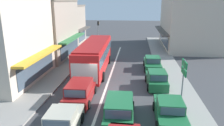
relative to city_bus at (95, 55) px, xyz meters
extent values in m
plane|color=#3F3F42|center=(1.83, -4.80, -1.88)|extent=(140.00, 140.00, 0.00)
cube|color=silver|center=(1.83, -0.80, -1.88)|extent=(0.20, 28.00, 0.01)
cube|color=gray|center=(-4.97, 1.20, -1.81)|extent=(5.20, 44.00, 0.14)
cube|color=gray|center=(8.03, 1.20, -1.82)|extent=(2.80, 44.00, 0.12)
cube|color=gold|center=(-4.25, -3.82, 0.82)|extent=(1.10, 8.31, 0.20)
cube|color=#425160|center=(-4.67, -3.82, -0.48)|extent=(0.06, 7.22, 1.80)
cube|color=gray|center=(-8.37, 5.58, 1.80)|extent=(7.91, 9.49, 7.36)
cube|color=#2D703D|center=(-3.97, 5.58, 0.82)|extent=(1.10, 8.73, 0.20)
cube|color=#425160|center=(-4.39, 5.58, -0.48)|extent=(0.06, 7.59, 1.80)
cube|color=#6E6358|center=(-8.37, 5.58, 5.60)|extent=(8.07, 9.49, 0.24)
cube|color=gray|center=(-8.37, 14.83, 1.38)|extent=(6.16, 8.48, 6.52)
cube|color=#4C4742|center=(-4.84, 14.83, 0.82)|extent=(1.10, 7.80, 0.20)
cube|color=#425160|center=(-5.26, 14.83, -0.48)|extent=(0.06, 6.78, 1.80)
cube|color=#6E6358|center=(-8.37, 14.83, 4.76)|extent=(6.32, 8.48, 0.24)
cube|color=beige|center=(13.33, 14.63, 2.15)|extent=(8.69, 13.57, 8.06)
cube|color=#4C4742|center=(8.53, 14.63, 0.82)|extent=(1.10, 12.49, 0.20)
cube|color=#425160|center=(8.95, 14.63, -0.48)|extent=(0.06, 10.86, 1.80)
cube|color=red|center=(0.00, 0.01, -0.12)|extent=(2.75, 10.85, 2.70)
cube|color=#425160|center=(0.00, 0.01, 0.28)|extent=(2.78, 10.42, 0.90)
cube|color=beige|center=(0.12, -5.42, -0.32)|extent=(2.25, 0.11, 1.76)
cube|color=maroon|center=(0.00, 0.01, 1.29)|extent=(2.60, 9.99, 0.12)
cylinder|color=black|center=(-1.33, 3.33, -1.40)|extent=(0.28, 0.97, 0.96)
cylinder|color=black|center=(1.17, 3.39, -1.40)|extent=(0.28, 0.97, 0.96)
cylinder|color=black|center=(-1.18, -2.99, -1.40)|extent=(0.28, 0.97, 0.96)
cylinder|color=black|center=(1.32, -2.93, -1.40)|extent=(0.28, 0.97, 0.96)
cube|color=#1E6638|center=(3.39, -9.65, -1.36)|extent=(1.87, 4.54, 0.76)
cube|color=#1E6638|center=(3.40, -10.00, -0.64)|extent=(1.70, 2.64, 0.68)
cube|color=#425160|center=(3.37, -8.69, -0.64)|extent=(1.51, 0.10, 0.58)
cube|color=#425160|center=(3.44, -11.32, -0.64)|extent=(1.48, 0.10, 0.54)
cylinder|color=black|center=(2.48, -8.33, -1.57)|extent=(0.20, 0.62, 0.62)
cylinder|color=black|center=(4.24, -8.28, -1.57)|extent=(0.20, 0.62, 0.62)
cylinder|color=black|center=(2.55, -11.03, -1.57)|extent=(0.20, 0.62, 0.62)
cube|color=maroon|center=(0.22, -7.13, -1.36)|extent=(1.81, 4.52, 0.76)
cube|color=maroon|center=(0.22, -7.48, -0.64)|extent=(1.67, 2.62, 0.68)
cube|color=#425160|center=(0.21, -6.16, -0.64)|extent=(1.51, 0.08, 0.58)
cube|color=#425160|center=(0.24, -8.80, -0.64)|extent=(1.48, 0.08, 0.54)
cylinder|color=black|center=(-0.68, -5.79, -1.57)|extent=(0.19, 0.62, 0.62)
cylinder|color=black|center=(1.08, -5.77, -1.57)|extent=(0.19, 0.62, 0.62)
cylinder|color=black|center=(-0.65, -8.49, -1.57)|extent=(0.19, 0.62, 0.62)
cylinder|color=black|center=(1.11, -8.47, -1.57)|extent=(0.19, 0.62, 0.62)
cube|color=#B7B29E|center=(0.26, -11.60, -1.37)|extent=(1.87, 4.26, 0.72)
cube|color=#B7B29E|center=(0.26, -11.70, -0.71)|extent=(1.62, 1.85, 0.60)
cube|color=#425160|center=(0.23, -10.78, -0.71)|extent=(1.44, 0.11, 0.51)
cube|color=#425160|center=(0.29, -12.62, -0.71)|extent=(1.41, 0.11, 0.48)
cylinder|color=black|center=(-0.65, -10.37, -1.57)|extent=(0.20, 0.63, 0.62)
cylinder|color=black|center=(1.07, -10.31, -1.57)|extent=(0.20, 0.63, 0.62)
cube|color=#1E6638|center=(6.59, -9.47, -1.37)|extent=(1.73, 4.20, 0.72)
cube|color=#1E6638|center=(6.59, -9.57, -0.71)|extent=(1.56, 1.80, 0.60)
cube|color=#425160|center=(6.59, -8.65, -0.71)|extent=(1.44, 0.06, 0.51)
cube|color=#425160|center=(6.58, -10.49, -0.71)|extent=(1.40, 0.06, 0.48)
cylinder|color=black|center=(5.73, -8.21, -1.57)|extent=(0.18, 0.62, 0.62)
cylinder|color=black|center=(7.45, -8.21, -1.57)|extent=(0.18, 0.62, 0.62)
cylinder|color=black|center=(5.72, -10.73, -1.57)|extent=(0.18, 0.62, 0.62)
cube|color=#1E6638|center=(6.26, -3.68, -1.36)|extent=(1.78, 3.76, 0.76)
cube|color=#1E6638|center=(6.27, -3.98, -0.66)|extent=(1.59, 1.96, 0.64)
cube|color=#425160|center=(6.23, -3.01, -0.66)|extent=(1.40, 0.11, 0.54)
cube|color=#425160|center=(6.30, -4.95, -0.66)|extent=(1.37, 0.11, 0.51)
cylinder|color=black|center=(5.40, -2.60, -1.57)|extent=(0.20, 0.63, 0.62)
cylinder|color=black|center=(7.03, -2.54, -1.57)|extent=(0.20, 0.63, 0.62)
cylinder|color=black|center=(5.48, -4.82, -1.57)|extent=(0.20, 0.63, 0.62)
cylinder|color=black|center=(7.12, -4.76, -1.57)|extent=(0.20, 0.63, 0.62)
cube|color=#1E6638|center=(6.25, 1.56, -1.37)|extent=(1.76, 4.22, 0.72)
cube|color=#1E6638|center=(6.25, 1.46, -0.71)|extent=(1.58, 1.81, 0.60)
cube|color=#425160|center=(6.24, 2.38, -0.71)|extent=(1.44, 0.07, 0.51)
cube|color=#425160|center=(6.26, 0.54, -0.71)|extent=(1.40, 0.07, 0.48)
cylinder|color=black|center=(5.38, 2.81, -1.57)|extent=(0.19, 0.62, 0.62)
cylinder|color=black|center=(7.10, 2.82, -1.57)|extent=(0.19, 0.62, 0.62)
cylinder|color=black|center=(5.40, 0.29, -1.57)|extent=(0.19, 0.62, 0.62)
cylinder|color=black|center=(7.12, 0.30, -1.57)|extent=(0.19, 0.62, 0.62)
cylinder|color=gray|center=(-1.94, 13.71, 0.22)|extent=(0.12, 0.12, 4.20)
cube|color=black|center=(-1.94, 13.71, 1.97)|extent=(0.24, 0.24, 0.68)
sphere|color=black|center=(-1.80, 13.71, 2.20)|extent=(0.13, 0.13, 0.13)
sphere|color=orange|center=(-1.80, 13.71, 1.98)|extent=(0.13, 0.13, 0.13)
sphere|color=black|center=(-1.80, 13.71, 1.76)|extent=(0.13, 0.13, 0.13)
cylinder|color=gray|center=(7.65, -7.63, -0.08)|extent=(0.10, 0.10, 3.60)
cube|color=#19753D|center=(7.65, -7.65, 1.42)|extent=(0.08, 1.40, 0.44)
cube|color=white|center=(7.69, -7.65, 1.42)|extent=(0.01, 1.10, 0.10)
cube|color=#19753D|center=(7.65, -7.65, 0.87)|extent=(0.08, 1.40, 0.44)
cube|color=white|center=(7.69, -7.65, 0.87)|extent=(0.01, 1.10, 0.10)
cylinder|color=#4C4742|center=(-3.07, 3.10, -1.32)|extent=(0.14, 0.14, 0.84)
cylinder|color=#4C4742|center=(-2.91, 3.19, -1.32)|extent=(0.14, 0.14, 0.84)
cube|color=#478951|center=(-2.99, 3.15, -0.62)|extent=(0.42, 0.37, 0.56)
sphere|color=tan|center=(-2.99, 3.15, -0.22)|extent=(0.22, 0.22, 0.22)
cylinder|color=#478951|center=(-3.20, 3.03, -0.62)|extent=(0.09, 0.09, 0.54)
cylinder|color=#478951|center=(-2.78, 3.26, -0.62)|extent=(0.09, 0.09, 0.54)
cube|color=brown|center=(-2.73, 3.31, -0.80)|extent=(0.20, 0.26, 0.22)
camera|label=1|loc=(4.30, -22.28, 5.51)|focal=35.00mm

